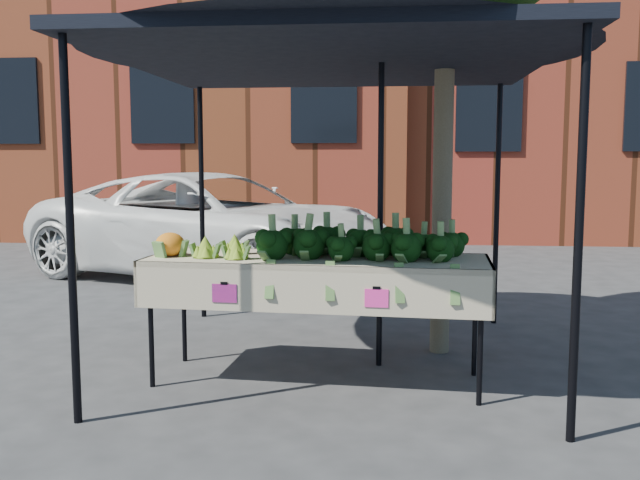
{
  "coord_description": "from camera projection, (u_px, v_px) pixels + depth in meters",
  "views": [
    {
      "loc": [
        0.68,
        -4.7,
        1.58
      ],
      "look_at": [
        0.18,
        0.33,
        1.0
      ],
      "focal_mm": 38.97,
      "sensor_mm": 36.0,
      "label": 1
    }
  ],
  "objects": [
    {
      "name": "building_left",
      "position": [
        154.0,
        39.0,
        16.73
      ],
      "size": [
        12.0,
        8.0,
        9.0
      ],
      "primitive_type": "cube",
      "color": "brown",
      "rests_on": "ground"
    },
    {
      "name": "street_tree",
      "position": [
        445.0,
        71.0,
        5.52
      ],
      "size": [
        2.32,
        2.32,
        4.57
      ],
      "primitive_type": null,
      "color": "#1E4C14",
      "rests_on": "ground"
    },
    {
      "name": "canopy",
      "position": [
        335.0,
        188.0,
        5.35
      ],
      "size": [
        3.16,
        3.16,
        2.74
      ],
      "primitive_type": null,
      "color": "black",
      "rests_on": "ground"
    },
    {
      "name": "table",
      "position": [
        317.0,
        320.0,
        4.95
      ],
      "size": [
        2.45,
        0.96,
        0.9
      ],
      "color": "#C2B592",
      "rests_on": "ground"
    },
    {
      "name": "ground",
      "position": [
        289.0,
        386.0,
        4.89
      ],
      "size": [
        90.0,
        90.0,
        0.0
      ],
      "primitive_type": "plane",
      "color": "#2C2C2E"
    },
    {
      "name": "cauliflower_pair",
      "position": [
        170.0,
        243.0,
        4.94
      ],
      "size": [
        0.21,
        0.21,
        0.19
      ],
      "primitive_type": "ellipsoid",
      "color": "orange",
      "rests_on": "table"
    },
    {
      "name": "broccoli_heap",
      "position": [
        363.0,
        238.0,
        4.88
      ],
      "size": [
        1.48,
        0.58,
        0.27
      ],
      "primitive_type": "ellipsoid",
      "color": "black",
      "rests_on": "table"
    },
    {
      "name": "vehicle",
      "position": [
        211.0,
        86.0,
        9.14
      ],
      "size": [
        2.22,
        2.73,
        5.13
      ],
      "primitive_type": "imported",
      "rotation": [
        0.0,
        0.0,
        1.18
      ],
      "color": "white",
      "rests_on": "ground"
    },
    {
      "name": "romanesco_cluster",
      "position": [
        224.0,
        242.0,
        4.94
      ],
      "size": [
        0.44,
        0.48,
        0.21
      ],
      "primitive_type": "ellipsoid",
      "color": "#8DA628",
      "rests_on": "table"
    }
  ]
}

